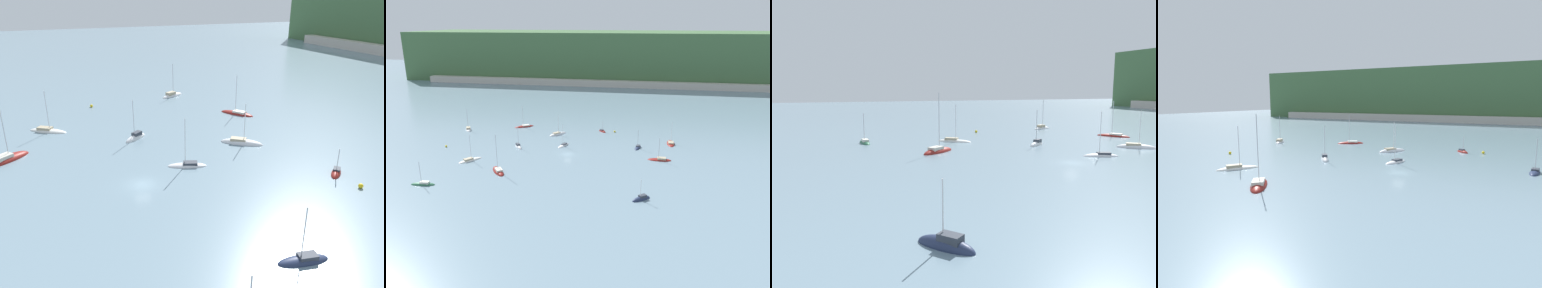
% 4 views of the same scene
% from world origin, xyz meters
% --- Properties ---
extents(ground_plane, '(600.00, 600.00, 0.00)m').
position_xyz_m(ground_plane, '(0.00, 0.00, 0.00)').
color(ground_plane, slate).
extents(sailboat_0, '(7.57, 2.89, 8.08)m').
position_xyz_m(sailboat_0, '(-37.27, -34.04, 0.10)').
color(sailboat_0, '#2D6647').
rests_on(sailboat_0, ground_plane).
extents(sailboat_1, '(4.97, 5.89, 9.43)m').
position_xyz_m(sailboat_1, '(-20.52, 4.47, 0.13)').
color(sailboat_1, silver).
rests_on(sailboat_1, ground_plane).
extents(sailboat_2, '(7.60, 8.84, 13.56)m').
position_xyz_m(sailboat_2, '(-18.88, -20.36, 0.11)').
color(sailboat_2, maroon).
rests_on(sailboat_2, ground_plane).
extents(sailboat_5, '(8.85, 7.13, 10.65)m').
position_xyz_m(sailboat_5, '(-27.39, 32.89, 0.08)').
color(sailboat_5, maroon).
rests_on(sailboat_5, ground_plane).
extents(sailboat_8, '(4.37, 7.27, 9.54)m').
position_xyz_m(sailboat_8, '(-3.63, 9.39, 0.10)').
color(sailboat_8, silver).
rests_on(sailboat_8, ground_plane).
extents(sailboat_9, '(7.31, 8.32, 9.43)m').
position_xyz_m(sailboat_9, '(-9.36, 23.75, 0.07)').
color(sailboat_9, silver).
rests_on(sailboat_9, ground_plane).
extents(sailboat_10, '(5.70, 5.17, 7.09)m').
position_xyz_m(sailboat_10, '(27.48, -32.19, 0.10)').
color(sailboat_10, '#232D4C').
rests_on(sailboat_10, ground_plane).
extents(sailboat_11, '(7.15, 8.62, 10.03)m').
position_xyz_m(sailboat_11, '(-32.50, -12.46, 0.10)').
color(sailboat_11, white).
rests_on(sailboat_11, ground_plane).
extents(sailboat_12, '(5.66, 8.09, 10.40)m').
position_xyz_m(sailboat_12, '(-50.76, 23.84, 0.13)').
color(sailboat_12, silver).
rests_on(sailboat_12, ground_plane).
extents(mooring_buoy_0, '(0.78, 0.78, 0.78)m').
position_xyz_m(mooring_buoy_0, '(-48.29, -0.35, 0.39)').
color(mooring_buoy_0, yellow).
rests_on(mooring_buoy_0, ground_plane).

